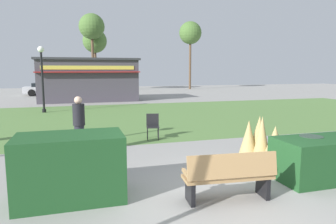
# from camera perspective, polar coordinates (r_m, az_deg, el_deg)

# --- Properties ---
(ground_plane) EXTENTS (80.00, 80.00, 0.00)m
(ground_plane) POSITION_cam_1_polar(r_m,az_deg,el_deg) (6.16, 9.68, -15.61)
(ground_plane) COLOR #999691
(lawn_patch) EXTENTS (36.00, 12.00, 0.01)m
(lawn_patch) POSITION_cam_1_polar(r_m,az_deg,el_deg) (16.06, -7.24, -0.93)
(lawn_patch) COLOR #5B8442
(lawn_patch) RESTS_ON ground_plane
(park_bench) EXTENTS (1.74, 0.67, 0.95)m
(park_bench) POSITION_cam_1_polar(r_m,az_deg,el_deg) (5.92, 11.32, -11.63)
(park_bench) COLOR tan
(park_bench) RESTS_ON ground_plane
(hedge_left) EXTENTS (1.95, 1.10, 1.25)m
(hedge_left) POSITION_cam_1_polar(r_m,az_deg,el_deg) (6.11, -17.66, -9.82)
(hedge_left) COLOR #1E4C23
(hedge_left) RESTS_ON ground_plane
(hedge_right) EXTENTS (2.40, 1.10, 0.94)m
(hedge_right) POSITION_cam_1_polar(r_m,az_deg,el_deg) (7.84, 27.59, -7.63)
(hedge_right) COLOR #1E4C23
(hedge_right) RESTS_ON ground_plane
(ornamental_grass_behind_left) EXTENTS (0.76, 0.76, 1.10)m
(ornamental_grass_behind_left) POSITION_cam_1_polar(r_m,az_deg,el_deg) (7.92, 19.21, -6.38)
(ornamental_grass_behind_left) COLOR tan
(ornamental_grass_behind_left) RESTS_ON ground_plane
(ornamental_grass_behind_right) EXTENTS (0.61, 0.61, 1.14)m
(ornamental_grass_behind_right) POSITION_cam_1_polar(r_m,az_deg,el_deg) (8.31, 14.72, -5.39)
(ornamental_grass_behind_right) COLOR tan
(ornamental_grass_behind_right) RESTS_ON ground_plane
(ornamental_grass_behind_center) EXTENTS (0.54, 0.54, 1.29)m
(ornamental_grass_behind_center) POSITION_cam_1_polar(r_m,az_deg,el_deg) (8.13, 17.02, -5.23)
(ornamental_grass_behind_center) COLOR tan
(ornamental_grass_behind_center) RESTS_ON ground_plane
(ornamental_grass_behind_far) EXTENTS (0.70, 0.70, 1.26)m
(ornamental_grass_behind_far) POSITION_cam_1_polar(r_m,az_deg,el_deg) (8.46, 16.58, -4.83)
(ornamental_grass_behind_far) COLOR tan
(ornamental_grass_behind_far) RESTS_ON ground_plane
(lamppost_far) EXTENTS (0.36, 0.36, 3.77)m
(lamppost_far) POSITION_cam_1_polar(r_m,az_deg,el_deg) (18.91, -22.40, 7.12)
(lamppost_far) COLOR black
(lamppost_far) RESTS_ON ground_plane
(trash_bin) EXTENTS (0.52, 0.52, 0.94)m
(trash_bin) POSITION_cam_1_polar(r_m,az_deg,el_deg) (7.82, 24.90, -7.46)
(trash_bin) COLOR #2D4233
(trash_bin) RESTS_ON ground_plane
(food_kiosk) EXTENTS (7.69, 4.20, 3.33)m
(food_kiosk) POSITION_cam_1_polar(r_m,az_deg,el_deg) (25.25, -14.58, 5.87)
(food_kiosk) COLOR #47424C
(food_kiosk) RESTS_ON ground_plane
(cafe_chair_east) EXTENTS (0.52, 0.52, 0.89)m
(cafe_chair_east) POSITION_cam_1_polar(r_m,az_deg,el_deg) (10.89, -2.87, -2.27)
(cafe_chair_east) COLOR black
(cafe_chair_east) RESTS_ON ground_plane
(person_strolling) EXTENTS (0.34, 0.34, 1.69)m
(person_strolling) POSITION_cam_1_polar(r_m,az_deg,el_deg) (9.22, -16.21, -2.31)
(person_strolling) COLOR #23232D
(person_strolling) RESTS_ON ground_plane
(parked_car_west_slot) EXTENTS (4.21, 2.08, 1.20)m
(parked_car_west_slot) POSITION_cam_1_polar(r_m,az_deg,el_deg) (31.89, -21.61, 4.08)
(parked_car_west_slot) COLOR silver
(parked_car_west_slot) RESTS_ON ground_plane
(parked_car_center_slot) EXTENTS (4.24, 2.14, 1.20)m
(parked_car_center_slot) POSITION_cam_1_polar(r_m,az_deg,el_deg) (31.86, -12.33, 4.44)
(parked_car_center_slot) COLOR black
(parked_car_center_slot) RESTS_ON ground_plane
(tree_left_bg) EXTENTS (2.80, 2.80, 8.57)m
(tree_left_bg) POSITION_cam_1_polar(r_m,az_deg,el_deg) (35.89, -14.00, 15.06)
(tree_left_bg) COLOR brown
(tree_left_bg) RESTS_ON ground_plane
(tree_right_bg) EXTENTS (2.80, 2.80, 8.44)m
(tree_right_bg) POSITION_cam_1_polar(r_m,az_deg,el_deg) (39.67, 4.18, 14.36)
(tree_right_bg) COLOR brown
(tree_right_bg) RESTS_ON ground_plane
(tree_center_bg) EXTENTS (2.80, 2.80, 7.22)m
(tree_center_bg) POSITION_cam_1_polar(r_m,az_deg,el_deg) (37.96, -13.46, 12.67)
(tree_center_bg) COLOR brown
(tree_center_bg) RESTS_ON ground_plane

